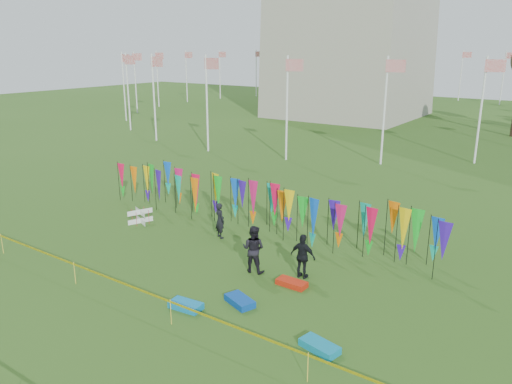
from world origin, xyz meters
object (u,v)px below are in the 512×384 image
Objects in this scene: person_mid at (253,249)px; kite_bag_blue at (240,301)px; kite_bag_turquoise at (186,305)px; kite_bag_teal at (320,346)px; kite_bag_red at (292,283)px; person_left at (220,220)px; person_right at (303,256)px; box_kite at (140,216)px.

kite_bag_blue is at bearing 104.08° from person_mid.
kite_bag_turquoise is 1.01× the size of kite_bag_blue.
kite_bag_turquoise is at bearing -135.78° from kite_bag_blue.
kite_bag_turquoise is at bearing -174.62° from kite_bag_teal.
kite_bag_turquoise is (-0.21, -3.73, -0.85)m from person_mid.
kite_bag_turquoise is at bearing -120.90° from kite_bag_red.
person_left is at bearing 146.43° from kite_bag_teal.
person_mid reaches higher than kite_bag_blue.
person_right is at bearing 76.10° from kite_bag_blue.
box_kite is at bearing -5.60° from person_right.
kite_bag_blue is at bearing 74.49° from person_right.
kite_bag_red is at bearing 132.43° from kite_bag_teal.
person_right is at bearing -3.99° from box_kite.
person_left is 1.49× the size of kite_bag_blue.
kite_bag_red is (1.90, -0.20, -0.86)m from person_mid.
kite_bag_turquoise is at bearing 62.73° from person_right.
box_kite is 8.10m from person_mid.
kite_bag_red is at bearing 89.52° from person_right.
kite_bag_turquoise is at bearing 75.90° from person_mid.
person_right is 1.57× the size of kite_bag_blue.
kite_bag_turquoise is (7.75, -5.06, -0.26)m from box_kite.
kite_bag_teal is at bearing -13.21° from kite_bag_blue.
person_left is at bearing 118.66° from kite_bag_turquoise.
kite_bag_blue is (-0.76, -3.07, -0.77)m from person_right.
kite_bag_teal is (8.13, -5.39, -0.73)m from person_left.
kite_bag_turquoise is at bearing 142.22° from person_left.
person_right reaches higher than kite_bag_turquoise.
person_mid is 2.10m from kite_bag_red.
box_kite is 9.84m from kite_bag_blue.
box_kite is 0.62× the size of kite_bag_teal.
person_mid is 1.70× the size of kite_bag_blue.
person_left reaches higher than kite_bag_blue.
kite_bag_turquoise reaches higher than kite_bag_red.
kite_bag_teal is at bearing 124.25° from person_right.
box_kite is 0.65× the size of kite_bag_blue.
person_right is 1.55× the size of kite_bag_red.
person_right is at bearing 125.87° from kite_bag_teal.
kite_bag_turquoise is 0.99× the size of kite_bag_red.
person_right is 1.56× the size of kite_bag_turquoise.
person_left is at bearing 156.43° from kite_bag_red.
person_left is 9.78m from kite_bag_teal.
kite_bag_red is (0.78, 2.23, -0.01)m from kite_bag_blue.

